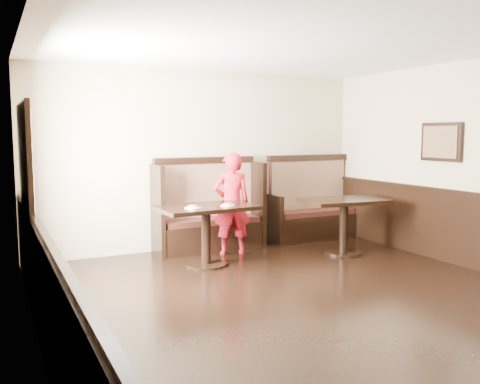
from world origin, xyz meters
TOP-DOWN VIEW (x-y plane):
  - ground at (0.00, 0.00)m, footprint 7.00×7.00m
  - room_shell at (-0.30, 0.28)m, footprint 7.00×7.00m
  - booth_main at (0.00, 3.30)m, footprint 1.75×0.72m
  - booth_neighbor at (1.95, 3.29)m, footprint 1.65×0.72m
  - table_main at (-0.43, 2.35)m, footprint 1.37×0.91m
  - table_neighbor at (1.72, 2.09)m, footprint 1.30×0.94m
  - child at (0.17, 2.80)m, footprint 0.64×0.50m
  - pizza_plate_left at (-0.67, 2.22)m, footprint 0.22×0.22m
  - pizza_plate_right at (-0.16, 2.22)m, footprint 0.20×0.20m

SIDE VIEW (x-z plane):
  - ground at x=0.00m, z-range 0.00..0.00m
  - booth_neighbor at x=1.95m, z-range -0.24..1.21m
  - booth_main at x=0.00m, z-range -0.20..1.25m
  - table_neighbor at x=1.72m, z-range 0.21..1.05m
  - table_main at x=-0.43m, z-range 0.22..1.06m
  - room_shell at x=-0.30m, z-range -2.83..4.17m
  - child at x=0.17m, z-range 0.00..1.54m
  - pizza_plate_right at x=-0.16m, z-range 0.83..0.87m
  - pizza_plate_left at x=-0.67m, z-range 0.83..0.87m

